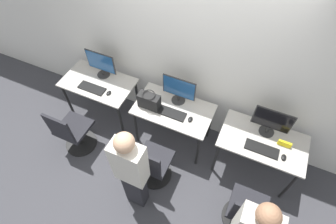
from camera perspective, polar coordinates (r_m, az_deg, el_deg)
name	(u,v)px	position (r m, az deg, el deg)	size (l,w,h in m)	color
ground_plane	(165,154)	(4.09, -0.73, -9.03)	(20.00, 20.00, 0.00)	#3D3D42
wall_back	(188,53)	(3.44, 4.41, 12.62)	(12.00, 0.05, 2.80)	silver
desk_left	(99,86)	(4.15, -14.78, 5.44)	(1.08, 0.63, 0.76)	#BCB7AD
monitor_left	(101,64)	(4.02, -14.40, 10.17)	(0.47, 0.19, 0.42)	#2D2D2D
keyboard_left	(92,88)	(4.01, -16.24, 5.01)	(0.41, 0.15, 0.02)	black
mouse_left	(109,93)	(3.87, -12.78, 4.05)	(0.06, 0.09, 0.03)	black
office_chair_left	(73,133)	(4.07, -20.02, -4.29)	(0.48, 0.48, 0.92)	black
desk_center	(173,113)	(3.69, 1.20, -0.20)	(1.08, 0.63, 0.76)	#BCB7AD
monitor_center	(179,90)	(3.54, 2.38, 4.92)	(0.47, 0.19, 0.42)	#2D2D2D
keyboard_center	(171,113)	(3.56, 0.66, -0.21)	(0.41, 0.15, 0.02)	black
mouse_center	(190,119)	(3.50, 4.88, -1.59)	(0.06, 0.09, 0.03)	black
office_chair_center	(152,165)	(3.58, -3.41, -11.48)	(0.48, 0.48, 0.92)	black
person_center	(131,171)	(3.03, -7.96, -12.66)	(0.36, 0.21, 1.60)	#232328
desk_right	(262,144)	(3.61, 19.71, -6.67)	(1.08, 0.63, 0.76)	#BCB7AD
monitor_right	(272,122)	(3.45, 21.63, -1.94)	(0.47, 0.19, 0.42)	#2D2D2D
keyboard_right	(262,149)	(3.45, 19.72, -7.56)	(0.41, 0.15, 0.02)	black
mouse_right	(284,157)	(3.48, 23.90, -9.02)	(0.06, 0.09, 0.03)	black
office_chair_right	(245,213)	(3.48, 16.51, -20.27)	(0.48, 0.48, 0.92)	black
handbag	(149,101)	(3.56, -4.14, 2.46)	(0.30, 0.18, 0.25)	black
placard_right	(285,144)	(3.56, 24.03, -6.34)	(0.16, 0.03, 0.08)	yellow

